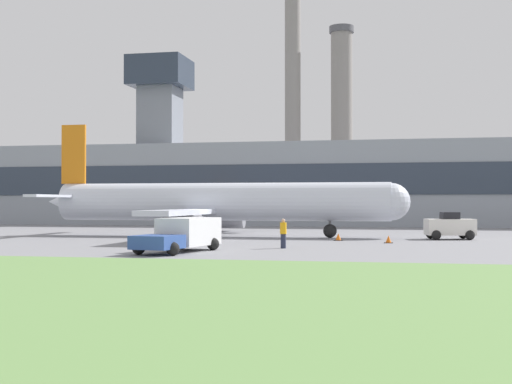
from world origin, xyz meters
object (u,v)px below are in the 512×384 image
pushback_tug (450,227)px  ground_crew_person (283,233)px  airplane (215,203)px  baggage_truck (182,234)px

pushback_tug → ground_crew_person: size_ratio=2.12×
airplane → ground_crew_person: airplane is taller
pushback_tug → ground_crew_person: (-10.15, -12.28, 0.00)m
pushback_tug → baggage_truck: (-15.09, -16.14, 0.05)m
pushback_tug → baggage_truck: bearing=-133.1°
pushback_tug → baggage_truck: 22.09m
airplane → pushback_tug: size_ratio=7.90×
pushback_tug → ground_crew_person: 15.93m
baggage_truck → ground_crew_person: bearing=38.0°
baggage_truck → ground_crew_person: 6.26m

